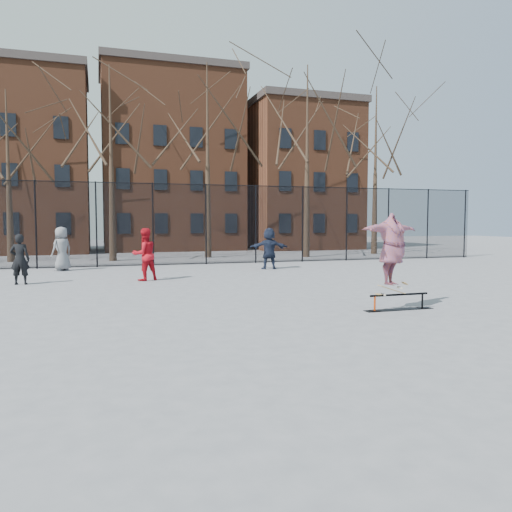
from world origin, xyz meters
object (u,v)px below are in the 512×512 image
object	(u,v)px
bystander_grey	(62,249)
bystander_black	(20,259)
skater	(392,255)
bystander_navy	(269,248)
skate_rail	(399,303)
bystander_red	(145,254)
skateboard	(391,292)

from	to	relation	value
bystander_grey	bystander_black	xyz separation A→B (m)	(-1.03, -4.67, -0.09)
skater	bystander_navy	bearing A→B (deg)	62.21
skate_rail	bystander_navy	size ratio (longest dim) A/B	0.97
bystander_navy	skate_rail	bearing A→B (deg)	98.89
bystander_grey	skater	bearing A→B (deg)	84.54
bystander_grey	bystander_black	world-z (taller)	bystander_grey
bystander_grey	bystander_red	bearing A→B (deg)	84.78
skate_rail	bystander_grey	size ratio (longest dim) A/B	0.94
skateboard	bystander_navy	xyz separation A→B (m)	(0.60, 10.75, 0.49)
skateboard	bystander_grey	distance (m)	15.19
bystander_black	skateboard	bearing A→B (deg)	146.69
bystander_black	bystander_navy	bearing A→B (deg)	-157.09
bystander_black	bystander_navy	size ratio (longest dim) A/B	0.93
skate_rail	skater	xyz separation A→B (m)	(-0.21, 0.00, 1.20)
skater	bystander_navy	xyz separation A→B (m)	(0.60, 10.75, -0.42)
skate_rail	bystander_navy	distance (m)	10.79
skateboard	bystander_grey	bearing A→B (deg)	122.88
skater	bystander_navy	distance (m)	10.78
bystander_black	bystander_red	world-z (taller)	bystander_red
skater	bystander_grey	xyz separation A→B (m)	(-8.24, 12.75, -0.39)
skater	bystander_black	distance (m)	12.31
skateboard	skater	bearing A→B (deg)	0.00
skateboard	skater	xyz separation A→B (m)	(0.00, 0.00, 0.91)
skate_rail	bystander_black	world-z (taller)	bystander_black
skate_rail	skater	distance (m)	1.21
skateboard	bystander_black	size ratio (longest dim) A/B	0.43
skater	bystander_red	world-z (taller)	skater
skateboard	bystander_grey	size ratio (longest dim) A/B	0.39
skateboard	bystander_black	distance (m)	12.31
skate_rail	skater	world-z (taller)	skater
skater	bystander_black	world-z (taller)	skater
bystander_grey	bystander_black	distance (m)	4.78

